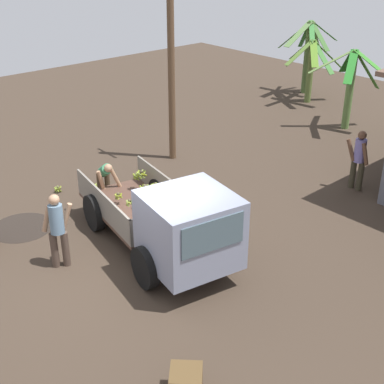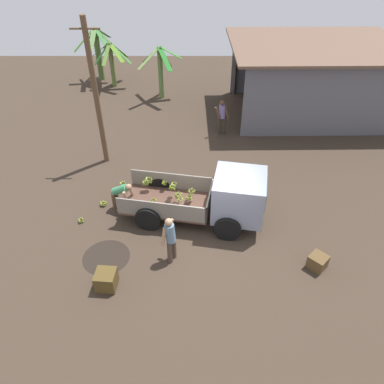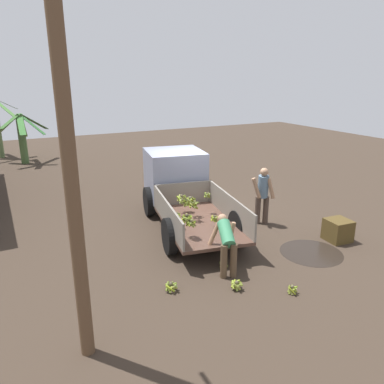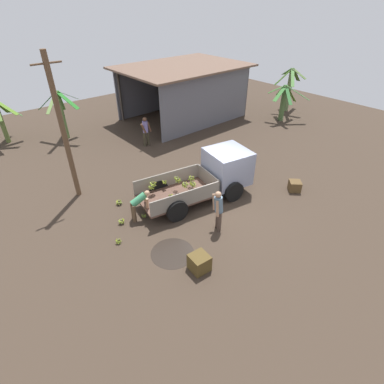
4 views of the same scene
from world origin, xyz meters
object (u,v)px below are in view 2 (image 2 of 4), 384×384
Objects in this scene: banana_bunch_on_ground_0 at (103,203)px; banana_bunch_on_ground_2 at (81,220)px; utility_pole at (96,95)px; cargo_truck at (224,197)px; wooden_crate_1 at (318,262)px; banana_bunch_on_ground_1 at (123,184)px; banana_bunch_on_ground_3 at (126,208)px; wooden_crate_0 at (106,280)px; person_worker_loading at (120,193)px; person_bystander_near_shed at (222,115)px; person_foreground_visitor at (170,238)px.

banana_bunch_on_ground_2 is (-0.62, -0.90, -0.02)m from banana_bunch_on_ground_0.
cargo_truck is at bearing -38.59° from utility_pole.
banana_bunch_on_ground_1 is at bearing 147.89° from wooden_crate_1.
cargo_truck reaches higher than banana_bunch_on_ground_2.
banana_bunch_on_ground_0 is 0.90m from banana_bunch_on_ground_3.
wooden_crate_0 reaches higher than banana_bunch_on_ground_0.
person_worker_loading is at bearing 162.77° from banana_bunch_on_ground_3.
cargo_truck reaches higher than banana_bunch_on_ground_3.
wooden_crate_0 is (1.41, -2.75, 0.18)m from banana_bunch_on_ground_2.
person_bystander_near_shed is at bearing 24.86° from utility_pole.
banana_bunch_on_ground_2 is at bearing -119.14° from banana_bunch_on_ground_1.
person_bystander_near_shed is at bearing 50.01° from banana_bunch_on_ground_2.
person_worker_loading is at bearing 27.81° from banana_bunch_on_ground_2.
person_bystander_near_shed reaches higher than person_foreground_visitor.
utility_pole is (-4.79, 3.83, 1.97)m from cargo_truck.
person_foreground_visitor is 0.98× the size of person_bystander_near_shed.
cargo_truck reaches higher than person_worker_loading.
person_foreground_visitor reaches higher than wooden_crate_1.
utility_pole is 21.56× the size of banana_bunch_on_ground_1.
person_worker_loading is 5.54× the size of banana_bunch_on_ground_2.
person_worker_loading reaches higher than banana_bunch_on_ground_0.
banana_bunch_on_ground_0 is at bearing 157.64° from wooden_crate_1.
wooden_crate_0 reaches higher than wooden_crate_1.
banana_bunch_on_ground_2 is at bearing 2.32° from person_foreground_visitor.
banana_bunch_on_ground_2 is at bearing -155.96° from banana_bunch_on_ground_3.
cargo_truck is 23.53× the size of banana_bunch_on_ground_3.
person_worker_loading reaches higher than wooden_crate_1.
wooden_crate_0 reaches higher than banana_bunch_on_ground_2.
person_foreground_visitor is 7.65× the size of banana_bunch_on_ground_2.
utility_pole is 23.10× the size of banana_bunch_on_ground_0.
wooden_crate_1 is (7.13, -2.93, 0.12)m from banana_bunch_on_ground_0.
person_bystander_near_shed is at bearing 45.62° from banana_bunch_on_ground_1.
person_worker_loading is at bearing -82.65° from banana_bunch_on_ground_1.
cargo_truck is 4.39m from banana_bunch_on_ground_1.
banana_bunch_on_ground_0 is 1.17× the size of banana_bunch_on_ground_2.
person_foreground_visitor is at bearing -44.70° from banana_bunch_on_ground_0.
utility_pole reaches higher than wooden_crate_1.
wooden_crate_1 is (6.26, -2.70, 0.13)m from banana_bunch_on_ground_3.
wooden_crate_0 is at bearing -62.93° from banana_bunch_on_ground_2.
person_bystander_near_shed is 2.92× the size of wooden_crate_0.
wooden_crate_0 is at bearing -72.15° from person_worker_loading.
banana_bunch_on_ground_1 is 4.86m from wooden_crate_0.
person_bystander_near_shed is at bearing -74.49° from person_foreground_visitor.
wooden_crate_0 is at bearing -26.00° from person_bystander_near_shed.
person_bystander_near_shed is 9.90m from wooden_crate_0.
banana_bunch_on_ground_1 is at bearing 114.20° from person_worker_loading.
person_foreground_visitor is 3.75m from banana_bunch_on_ground_2.
utility_pole reaches higher than person_worker_loading.
banana_bunch_on_ground_2 is 1.01× the size of banana_bunch_on_ground_3.
person_foreground_visitor is 4.40m from banana_bunch_on_ground_1.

